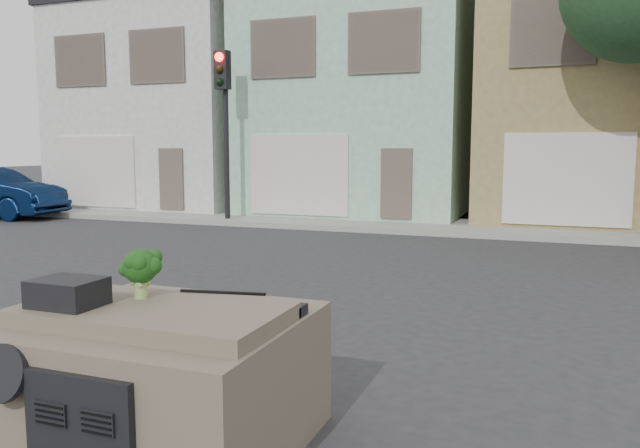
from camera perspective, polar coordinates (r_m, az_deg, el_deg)
The scene contains 10 objects.
ground_plane at distance 7.68m, azimuth -0.75°, elevation -10.13°, with size 120.00×120.00×0.00m, color #303033.
sidewalk at distance 17.67m, azimuth 11.81°, elevation -0.27°, with size 40.00×3.00×0.15m, color gray.
townhouse_white at distance 25.39m, azimuth -12.14°, elevation 10.24°, with size 7.20×8.20×7.55m, color silver.
townhouse_mint at distance 22.26m, azimuth 4.62°, elevation 10.86°, with size 7.20×8.20×7.55m, color #9AC8A9.
townhouse_tan at distance 21.42m, azimuth 24.61°, elevation 10.41°, with size 7.20×8.20×7.55m, color #95814E.
traffic_signal at distance 18.74m, azimuth -8.72°, elevation 7.78°, with size 0.40×0.40×5.10m, color black.
car_dashboard at distance 4.98m, azimuth -13.86°, elevation -13.18°, with size 2.00×1.80×1.12m, color #695C4B.
instrument_hump at distance 4.89m, azimuth -22.07°, elevation -5.81°, with size 0.48×0.38×0.20m, color black.
wiper_arm at distance 4.98m, azimuth -8.89°, elevation -6.19°, with size 0.70×0.03×0.02m, color black.
broccoli at distance 4.93m, azimuth -16.09°, elevation -4.35°, with size 0.32×0.32×0.39m, color #14390F.
Camera 1 is at (2.69, -6.83, 2.26)m, focal length 35.00 mm.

